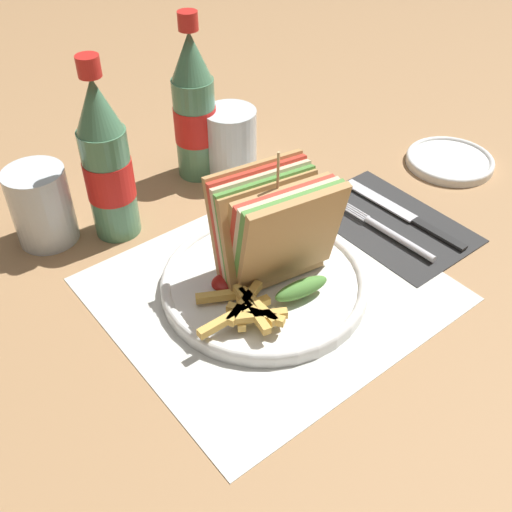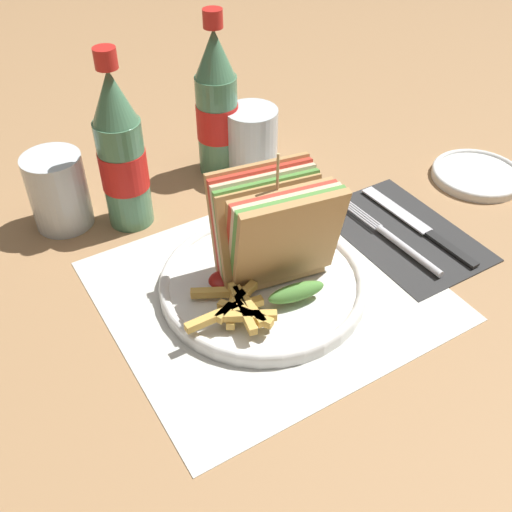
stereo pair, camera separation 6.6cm
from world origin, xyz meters
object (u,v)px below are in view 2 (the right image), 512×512
object	(u,v)px
fork	(398,242)
coke_bottle_near	(121,154)
club_sandwich	(275,232)
plate_main	(265,285)
glass_far	(58,191)
glass_near	(252,146)
knife	(418,225)
coke_bottle_far	(217,107)
side_saucer	(477,174)

from	to	relation	value
fork	coke_bottle_near	distance (m)	0.37
club_sandwich	coke_bottle_near	xyz separation A→B (m)	(-0.10, 0.21, 0.02)
plate_main	coke_bottle_near	xyz separation A→B (m)	(-0.08, 0.21, 0.09)
club_sandwich	coke_bottle_near	distance (m)	0.23
club_sandwich	glass_far	xyz separation A→B (m)	(-0.17, 0.25, -0.03)
fork	glass_near	bearing A→B (deg)	102.77
coke_bottle_near	knife	bearing A→B (deg)	-34.38
coke_bottle_near	coke_bottle_far	world-z (taller)	same
club_sandwich	plate_main	bearing A→B (deg)	-160.45
knife	glass_near	distance (m)	0.27
club_sandwich	side_saucer	distance (m)	0.39
plate_main	coke_bottle_near	bearing A→B (deg)	110.53
coke_bottle_far	glass_near	bearing A→B (deg)	-39.56
fork	knife	world-z (taller)	fork
plate_main	knife	size ratio (longest dim) A/B	1.20
knife	glass_near	size ratio (longest dim) A/B	1.99
plate_main	fork	xyz separation A→B (m)	(0.19, -0.02, -0.00)
coke_bottle_near	side_saucer	size ratio (longest dim) A/B	1.80
club_sandwich	coke_bottle_near	bearing A→B (deg)	114.90
plate_main	glass_near	bearing A→B (deg)	62.37
club_sandwich	glass_near	size ratio (longest dim) A/B	1.62
knife	glass_far	world-z (taller)	glass_far
fork	knife	size ratio (longest dim) A/B	0.91
knife	side_saucer	distance (m)	0.17
coke_bottle_near	glass_near	xyz separation A→B (m)	(0.20, 0.02, -0.06)
coke_bottle_far	knife	bearing A→B (deg)	-60.15
coke_bottle_far	side_saucer	xyz separation A→B (m)	(0.31, -0.22, -0.09)
side_saucer	knife	bearing A→B (deg)	-163.74
fork	knife	xyz separation A→B (m)	(0.05, 0.02, -0.00)
knife	glass_far	size ratio (longest dim) A/B	1.99
glass_near	side_saucer	distance (m)	0.34
coke_bottle_far	fork	bearing A→B (deg)	-69.75
side_saucer	glass_near	bearing A→B (deg)	145.40
plate_main	club_sandwich	size ratio (longest dim) A/B	1.48
plate_main	coke_bottle_far	distance (m)	0.29
plate_main	glass_near	world-z (taller)	glass_near
knife	coke_bottle_near	size ratio (longest dim) A/B	0.85
coke_bottle_far	coke_bottle_near	bearing A→B (deg)	-162.53
fork	side_saucer	distance (m)	0.22
fork	glass_near	xyz separation A→B (m)	(-0.07, 0.25, 0.04)
knife	coke_bottle_far	size ratio (longest dim) A/B	0.85
knife	coke_bottle_near	distance (m)	0.40
plate_main	knife	world-z (taller)	plate_main
coke_bottle_near	coke_bottle_far	bearing A→B (deg)	17.47
plate_main	glass_far	distance (m)	0.30
knife	side_saucer	size ratio (longest dim) A/B	1.53
glass_near	glass_far	distance (m)	0.28
plate_main	knife	xyz separation A→B (m)	(0.24, -0.00, -0.00)
fork	side_saucer	size ratio (longest dim) A/B	1.39
glass_near	glass_far	xyz separation A→B (m)	(-0.28, 0.02, 0.01)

